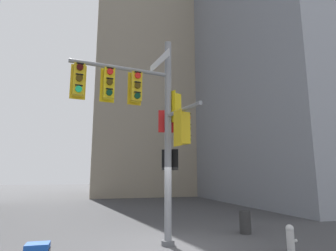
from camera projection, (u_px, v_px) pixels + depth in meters
ground at (168, 246)px, 8.87m from camera, size 120.00×120.00×0.00m
building_mid_block at (145, 71)px, 35.99m from camera, size 12.56×12.56×31.29m
signal_pole_assembly at (149, 113)px, 9.23m from camera, size 3.91×2.73×7.04m
fire_hydrant at (290, 238)px, 8.01m from camera, size 0.33×0.23×0.81m
trash_bin at (245, 222)px, 10.71m from camera, size 0.44×0.44×0.86m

